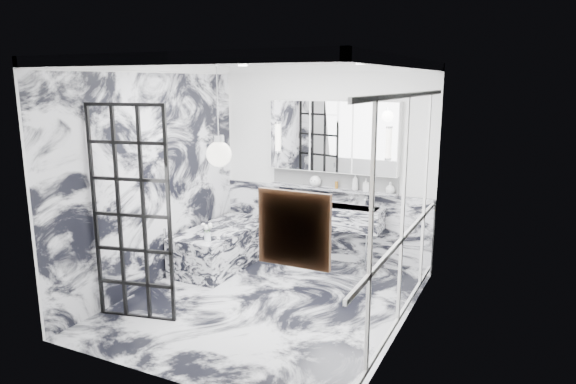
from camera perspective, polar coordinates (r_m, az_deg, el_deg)
The scene contains 25 objects.
floor at distance 6.25m, azimuth -2.47°, elevation -12.17°, with size 3.60×3.60×0.00m, color silver.
ceiling at distance 5.70m, azimuth -2.74°, elevation 14.42°, with size 3.60×3.60×0.00m, color white.
wall_back at distance 7.42m, azimuth 4.06°, elevation 3.03°, with size 3.60×3.60×0.00m, color white.
wall_front at distance 4.37m, azimuth -13.98°, elevation -3.82°, with size 3.60×3.60×0.00m, color white.
wall_left at distance 6.72m, azimuth -14.69°, elevation 1.70°, with size 3.60×3.60×0.00m, color white.
wall_right at distance 5.26m, azimuth 12.91°, elevation -1.06°, with size 3.60×3.60×0.00m, color white.
marble_clad_back at distance 7.58m, azimuth 3.89°, elevation -3.53°, with size 3.18×0.05×1.05m, color silver.
marble_clad_left at distance 6.72m, azimuth -14.56°, elevation 1.18°, with size 0.02×3.56×2.68m, color silver.
panel_molding at distance 5.28m, azimuth 12.65°, elevation -2.09°, with size 0.03×3.40×2.30m, color white.
soap_bottle_a at distance 7.20m, azimuth 7.48°, elevation 1.09°, with size 0.09×0.09×0.23m, color #8C5919.
soap_bottle_b at distance 7.16m, azimuth 8.65°, elevation 0.80°, with size 0.08×0.08×0.18m, color #4C4C51.
soap_bottle_c at distance 7.07m, azimuth 11.29°, elevation 0.46°, with size 0.12×0.12×0.16m, color silver.
face_pot at distance 7.42m, azimuth 3.05°, elevation 1.20°, with size 0.17×0.17×0.17m, color white.
amber_bottle at distance 7.30m, azimuth 5.41°, elevation 0.79°, with size 0.04×0.04×0.10m, color #8C5919.
flower_vase at distance 6.74m, azimuth -8.93°, elevation -4.92°, with size 0.09×0.09×0.12m, color silver.
crittall_door at distance 5.75m, azimuth -17.01°, elevation -2.48°, with size 0.88×0.04×2.35m, color black, non-canonical shape.
artwork at distance 3.73m, azimuth 0.68°, elevation -4.13°, with size 0.47×0.04×0.47m, color #C18A13.
pendant_light at distance 4.64m, azimuth -7.68°, elevation 4.19°, with size 0.23×0.23×0.23m, color white.
trough_sink at distance 7.28m, azimuth 4.35°, elevation -2.54°, with size 1.60×0.45×0.30m, color silver.
ledge at distance 7.35m, azimuth 4.87°, elevation 0.32°, with size 1.90×0.14×0.04m, color silver.
subway_tile at distance 7.38m, azimuth 5.07°, elevation 1.43°, with size 1.90×0.03×0.23m, color white.
mirror_cabinet at distance 7.24m, azimuth 4.99°, elevation 6.14°, with size 1.90×0.16×1.00m, color white.
sconce_left at distance 7.49m, azimuth -1.17°, elevation 6.08°, with size 0.07×0.07×0.40m, color white.
sconce_right at distance 6.90m, azimuth 11.09°, elevation 5.34°, with size 0.07×0.07×0.40m, color white.
bathtub at distance 7.43m, azimuth -7.21°, elevation -5.95°, with size 0.75×1.65×0.55m, color silver.
Camera 1 is at (2.73, -5.00, 2.58)m, focal length 32.00 mm.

